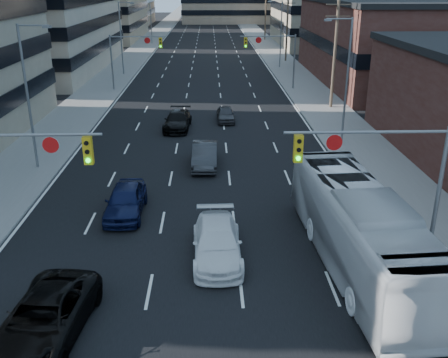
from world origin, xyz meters
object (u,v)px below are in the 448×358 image
object	(u,v)px
white_van	(217,242)
sedan_blue	(126,200)
transit_bus	(360,229)
black_pickup	(44,318)

from	to	relation	value
white_van	sedan_blue	bearing A→B (deg)	134.56
white_van	transit_bus	bearing A→B (deg)	-8.73
black_pickup	sedan_blue	distance (m)	9.69
white_van	sedan_blue	distance (m)	6.49
black_pickup	sedan_blue	xyz separation A→B (m)	(1.23, 9.61, 0.03)
white_van	sedan_blue	world-z (taller)	sedan_blue
white_van	sedan_blue	xyz separation A→B (m)	(-4.64, 4.53, 0.05)
black_pickup	sedan_blue	bearing A→B (deg)	89.17
black_pickup	transit_bus	world-z (taller)	transit_bus
black_pickup	white_van	world-z (taller)	black_pickup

